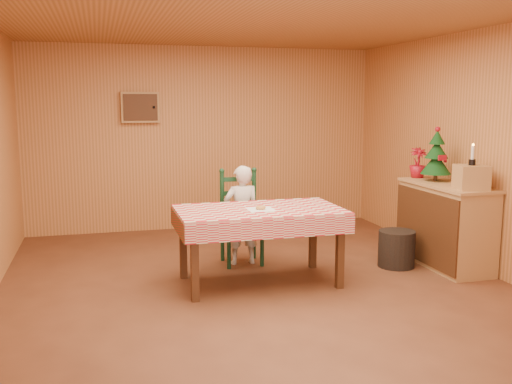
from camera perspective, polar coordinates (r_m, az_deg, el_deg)
ground at (r=5.64m, az=0.55°, el=-9.89°), size 6.00×6.00×0.00m
cabin_walls at (r=5.85m, az=-0.90°, el=9.00°), size 5.10×6.05×2.65m
dining_table at (r=5.71m, az=0.34°, el=-2.48°), size 1.66×0.96×0.77m
ladder_chair at (r=6.50m, az=-1.55°, el=-2.74°), size 0.44×0.40×1.08m
seated_child at (r=6.43m, az=-1.43°, el=-2.32°), size 0.41×0.27×1.12m
napkin at (r=5.65m, az=0.48°, el=-1.75°), size 0.26×0.26×0.00m
donut at (r=5.65m, az=0.48°, el=-1.56°), size 0.12×0.12×0.03m
shelf_unit at (r=6.71m, az=18.38°, el=-3.15°), size 0.54×1.24×0.93m
crate at (r=6.30m, az=20.72°, el=1.39°), size 0.36×0.36×0.25m
christmas_tree at (r=6.81m, az=17.59°, el=3.41°), size 0.34×0.34×0.62m
flower_arrangement at (r=7.05m, az=15.89°, el=2.84°), size 0.23×0.23×0.36m
candle_set at (r=6.28m, az=20.82°, el=3.11°), size 0.07×0.07×0.22m
storage_bin at (r=6.58m, az=13.87°, el=-5.53°), size 0.47×0.47×0.41m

